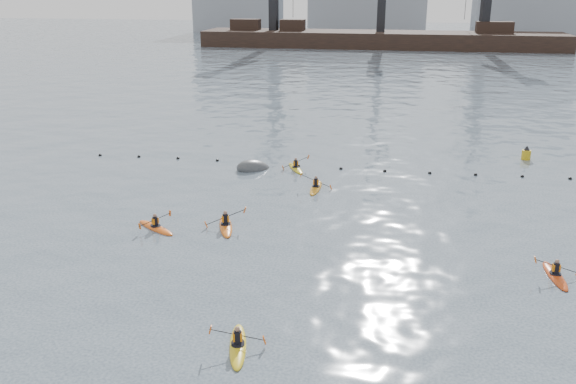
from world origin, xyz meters
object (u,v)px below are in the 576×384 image
mooring_buoy (254,169)px  nav_buoy (526,155)px  kayaker_1 (238,345)px  kayaker_2 (156,227)px  kayaker_4 (555,275)px  kayaker_5 (296,168)px  kayaker_0 (226,225)px  kayaker_3 (316,187)px

mooring_buoy → nav_buoy: bearing=17.6°
mooring_buoy → nav_buoy: nav_buoy is taller
kayaker_1 → mooring_buoy: (-4.60, 21.39, -0.09)m
kayaker_2 → kayaker_4: kayaker_4 is taller
kayaker_1 → kayaker_5: (-1.73, 21.90, -0.00)m
kayaker_4 → nav_buoy: 19.68m
kayaker_4 → kayaker_5: kayaker_5 is taller
kayaker_1 → kayaker_2: (-7.07, 9.88, 0.00)m
kayaker_4 → nav_buoy: nav_buoy is taller
kayaker_1 → kayaker_4: bearing=19.0°
kayaker_0 → mooring_buoy: (-1.06, 10.63, -0.10)m
kayaker_3 → nav_buoy: (14.12, 9.46, 0.27)m
kayaker_5 → kayaker_1: bearing=-111.4°
kayaker_1 → kayaker_0: bearing=94.5°
kayaker_4 → nav_buoy: size_ratio=2.52×
kayaker_3 → kayaker_5: kayaker_3 is taller
nav_buoy → kayaker_1: bearing=-117.7°
kayaker_3 → kayaker_2: bearing=-130.9°
kayaker_0 → kayaker_2: 3.65m
kayaker_1 → kayaker_3: 17.93m
kayaker_0 → kayaker_3: size_ratio=1.10×
nav_buoy → kayaker_4: bearing=-96.3°
kayaker_4 → kayaker_5: (-13.93, 14.07, -0.00)m
kayaker_1 → kayaker_3: bearing=75.5°
kayaker_3 → mooring_buoy: bearing=145.7°
mooring_buoy → kayaker_1: bearing=-77.9°
kayaker_2 → nav_buoy: bearing=-16.7°
mooring_buoy → kayaker_4: bearing=-38.9°
kayaker_1 → kayaker_4: size_ratio=1.01×
kayaker_1 → kayaker_2: bearing=111.9°
kayaker_2 → kayaker_5: (5.35, 12.02, -0.00)m
kayaker_3 → nav_buoy: 17.00m
mooring_buoy → kayaker_5: bearing=10.0°
kayaker_0 → mooring_buoy: 10.68m
kayaker_0 → kayaker_1: size_ratio=1.09×
kayaker_2 → mooring_buoy: 11.78m
kayaker_0 → nav_buoy: (17.89, 16.63, 0.26)m
kayaker_3 → kayaker_4: (11.96, -10.10, -0.00)m
kayaker_0 → kayaker_1: bearing=-91.0°
kayaker_2 → kayaker_1: bearing=-110.3°
kayaker_2 → kayaker_0: bearing=-41.9°
kayaker_3 → kayaker_4: size_ratio=1.00×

